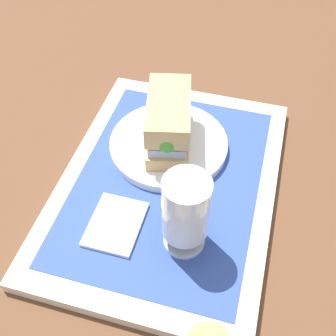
# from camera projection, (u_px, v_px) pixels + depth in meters

# --- Properties ---
(ground_plane) EXTENTS (3.00, 3.00, 0.00)m
(ground_plane) POSITION_uv_depth(u_px,v_px,m) (168.00, 189.00, 0.66)
(ground_plane) COLOR brown
(tray) EXTENTS (0.44, 0.32, 0.02)m
(tray) POSITION_uv_depth(u_px,v_px,m) (168.00, 185.00, 0.65)
(tray) COLOR beige
(tray) RESTS_ON ground_plane
(placemat) EXTENTS (0.38, 0.27, 0.00)m
(placemat) POSITION_uv_depth(u_px,v_px,m) (168.00, 181.00, 0.64)
(placemat) COLOR #2D4793
(placemat) RESTS_ON tray
(plate) EXTENTS (0.19, 0.19, 0.01)m
(plate) POSITION_uv_depth(u_px,v_px,m) (169.00, 144.00, 0.68)
(plate) COLOR white
(plate) RESTS_ON placemat
(sandwich) EXTENTS (0.14, 0.09, 0.08)m
(sandwich) POSITION_uv_depth(u_px,v_px,m) (169.00, 123.00, 0.64)
(sandwich) COLOR tan
(sandwich) RESTS_ON plate
(beer_glass) EXTENTS (0.06, 0.06, 0.12)m
(beer_glass) POSITION_uv_depth(u_px,v_px,m) (186.00, 213.00, 0.52)
(beer_glass) COLOR silver
(beer_glass) RESTS_ON placemat
(napkin_folded) EXTENTS (0.09, 0.07, 0.01)m
(napkin_folded) POSITION_uv_depth(u_px,v_px,m) (116.00, 224.00, 0.59)
(napkin_folded) COLOR white
(napkin_folded) RESTS_ON placemat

